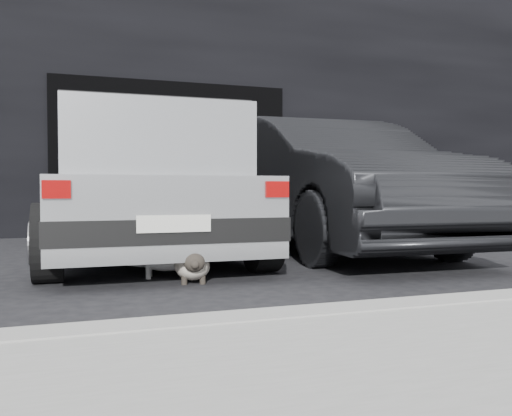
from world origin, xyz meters
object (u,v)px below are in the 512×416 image
object	(u,v)px
silver_hatchback	(142,180)
second_car	(327,184)
cat_siamese	(193,265)
cat_white	(172,256)

from	to	relation	value
silver_hatchback	second_car	bearing A→B (deg)	2.27
second_car	cat_siamese	world-z (taller)	second_car
silver_hatchback	cat_siamese	bearing A→B (deg)	-83.55
second_car	cat_white	size ratio (longest dim) A/B	6.26
silver_hatchback	second_car	distance (m)	2.34
second_car	cat_siamese	distance (m)	2.92
silver_hatchback	cat_white	bearing A→B (deg)	-86.84
second_car	cat_white	world-z (taller)	second_car
cat_white	silver_hatchback	bearing A→B (deg)	-163.98
silver_hatchback	second_car	size ratio (longest dim) A/B	0.85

